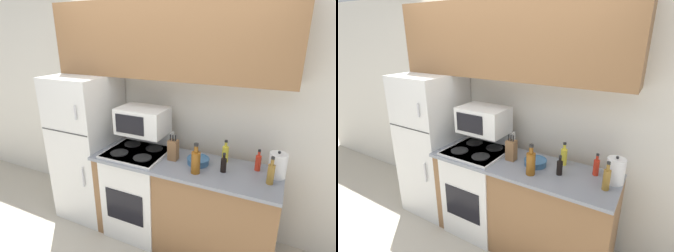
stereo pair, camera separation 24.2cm
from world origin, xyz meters
The scene contains 15 objects.
ground_plane centered at (0.00, 0.00, 0.00)m, with size 12.00×12.00×0.00m, color beige.
wall_back centered at (0.00, 0.71, 1.27)m, with size 8.00×0.05×2.55m.
lower_cabinets centered at (0.32, 0.28, 0.47)m, with size 1.79×0.60×0.94m.
refrigerator centered at (-0.90, 0.34, 0.84)m, with size 0.64×0.70×1.68m.
upper_cabinets centered at (0.00, 0.52, 2.04)m, with size 2.43×0.33×0.72m.
stove centered at (-0.19, 0.27, 0.49)m, with size 0.60×0.58×1.12m.
microwave centered at (-0.17, 0.37, 1.26)m, with size 0.50×0.35×0.27m.
knife_block centered at (0.21, 0.29, 1.04)m, with size 0.09×0.08×0.26m.
bowl centered at (0.46, 0.30, 0.97)m, with size 0.21×0.21×0.06m.
bottle_whiskey centered at (0.49, 0.13, 1.05)m, with size 0.08×0.08×0.28m.
bottle_hot_sauce centered at (0.98, 0.41, 1.01)m, with size 0.05×0.05×0.20m.
bottle_cooking_spray centered at (0.68, 0.45, 1.02)m, with size 0.06×0.06×0.22m.
bottle_soy_sauce centered at (0.71, 0.25, 1.01)m, with size 0.05×0.05×0.18m.
bottle_vinegar centered at (1.10, 0.22, 1.03)m, with size 0.06×0.06×0.24m.
kettle centered at (1.14, 0.36, 1.04)m, with size 0.15×0.15×0.24m.
Camera 2 is at (1.36, -1.71, 2.08)m, focal length 28.00 mm.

